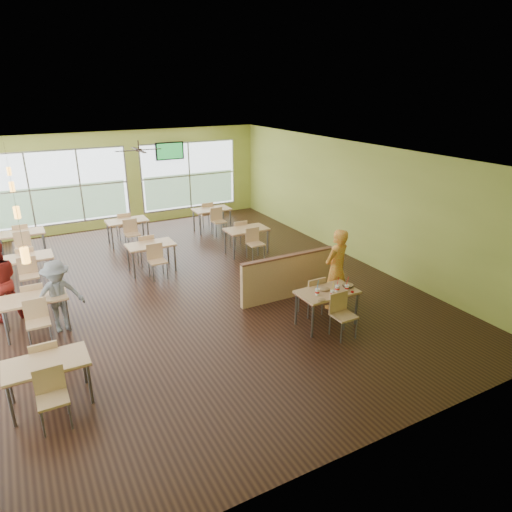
# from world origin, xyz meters

# --- Properties ---
(room) EXTENTS (12.00, 12.04, 3.20)m
(room) POSITION_xyz_m (0.00, 0.00, 1.60)
(room) COLOR black
(room) RESTS_ON ground
(window_bays) EXTENTS (9.24, 10.24, 2.38)m
(window_bays) POSITION_xyz_m (-2.65, 3.08, 1.48)
(window_bays) COLOR white
(window_bays) RESTS_ON room
(main_table) EXTENTS (1.22, 1.52, 0.87)m
(main_table) POSITION_xyz_m (2.00, -3.00, 0.63)
(main_table) COLOR tan
(main_table) RESTS_ON floor
(half_wall_divider) EXTENTS (2.40, 0.14, 1.04)m
(half_wall_divider) POSITION_xyz_m (2.00, -1.55, 0.52)
(half_wall_divider) COLOR tan
(half_wall_divider) RESTS_ON floor
(dining_tables) EXTENTS (6.92, 8.72, 0.87)m
(dining_tables) POSITION_xyz_m (-1.05, 1.71, 0.63)
(dining_tables) COLOR tan
(dining_tables) RESTS_ON floor
(pendant_lights) EXTENTS (0.11, 7.31, 0.86)m
(pendant_lights) POSITION_xyz_m (-3.20, 0.68, 2.45)
(pendant_lights) COLOR #2D2119
(pendant_lights) RESTS_ON ceiling
(ceiling_fan) EXTENTS (1.25, 1.25, 0.29)m
(ceiling_fan) POSITION_xyz_m (-0.00, 3.00, 2.95)
(ceiling_fan) COLOR #2D2119
(ceiling_fan) RESTS_ON ceiling
(tv_backwall) EXTENTS (1.00, 0.07, 0.60)m
(tv_backwall) POSITION_xyz_m (1.80, 5.90, 2.45)
(tv_backwall) COLOR black
(tv_backwall) RESTS_ON wall_back
(man_plaid) EXTENTS (0.75, 0.59, 1.80)m
(man_plaid) POSITION_xyz_m (2.63, -2.46, 0.90)
(man_plaid) COLOR orange
(man_plaid) RESTS_ON floor
(patron_grey) EXTENTS (1.03, 0.69, 1.47)m
(patron_grey) POSITION_xyz_m (-2.76, -0.65, 0.74)
(patron_grey) COLOR slate
(patron_grey) RESTS_ON floor
(cup_blue) EXTENTS (0.10, 0.10, 0.35)m
(cup_blue) POSITION_xyz_m (1.71, -3.05, 0.82)
(cup_blue) COLOR white
(cup_blue) RESTS_ON main_table
(cup_yellow) EXTENTS (0.09, 0.09, 0.32)m
(cup_yellow) POSITION_xyz_m (1.94, -3.23, 0.81)
(cup_yellow) COLOR white
(cup_yellow) RESTS_ON main_table
(cup_red_near) EXTENTS (0.10, 0.10, 0.36)m
(cup_red_near) POSITION_xyz_m (2.16, -3.11, 0.82)
(cup_red_near) COLOR white
(cup_red_near) RESTS_ON main_table
(cup_red_far) EXTENTS (0.09, 0.09, 0.33)m
(cup_red_far) POSITION_xyz_m (2.35, -3.17, 0.82)
(cup_red_far) COLOR white
(cup_red_far) RESTS_ON main_table
(food_basket) EXTENTS (0.23, 0.23, 0.05)m
(food_basket) POSITION_xyz_m (2.49, -3.04, 0.78)
(food_basket) COLOR black
(food_basket) RESTS_ON main_table
(ketchup_cup) EXTENTS (0.06, 0.06, 0.02)m
(ketchup_cup) POSITION_xyz_m (2.40, -3.29, 0.76)
(ketchup_cup) COLOR #A40000
(ketchup_cup) RESTS_ON main_table
(wrapper_left) EXTENTS (0.19, 0.18, 0.04)m
(wrapper_left) POSITION_xyz_m (1.64, -3.30, 0.77)
(wrapper_left) COLOR #9A7C4A
(wrapper_left) RESTS_ON main_table
(wrapper_mid) EXTENTS (0.27, 0.26, 0.05)m
(wrapper_mid) POSITION_xyz_m (1.98, -2.94, 0.78)
(wrapper_mid) COLOR #9A7C4A
(wrapper_mid) RESTS_ON main_table
(wrapper_right) EXTENTS (0.19, 0.18, 0.04)m
(wrapper_right) POSITION_xyz_m (2.16, -3.29, 0.77)
(wrapper_right) COLOR #9A7C4A
(wrapper_right) RESTS_ON main_table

